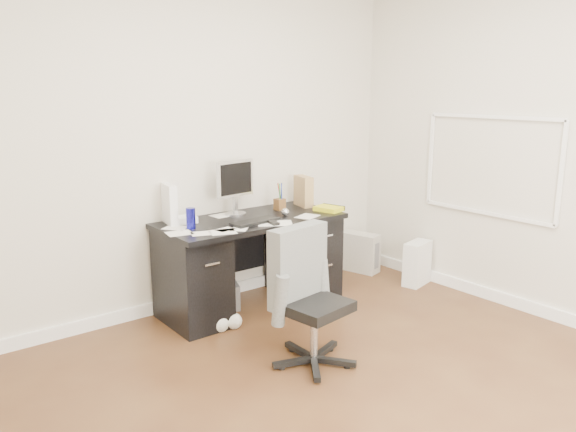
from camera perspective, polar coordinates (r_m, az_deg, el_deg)
name	(u,v)px	position (r m, az deg, el deg)	size (l,w,h in m)	color
ground	(370,402)	(3.46, 8.35, -18.22)	(4.00, 4.00, 0.00)	#442615
room_shell	(381,112)	(3.01, 9.42, 10.42)	(4.02, 4.02, 2.71)	beige
desk	(251,260)	(4.63, -3.74, -4.46)	(1.50, 0.70, 0.75)	black
loose_papers	(233,223)	(4.39, -5.58, -0.70)	(1.10, 0.60, 0.00)	white
lcd_monitor	(235,187)	(4.63, -5.41, 2.92)	(0.37, 0.21, 0.46)	#B6B6BB
keyboard	(255,222)	(4.38, -3.35, -0.57)	(0.41, 0.14, 0.02)	black
computer_mouse	(285,212)	(4.61, -0.28, 0.41)	(0.07, 0.07, 0.07)	#B6B6BB
travel_mug	(191,218)	(4.25, -9.85, -0.24)	(0.07, 0.07, 0.16)	#161593
white_binder	(169,204)	(4.43, -12.01, 1.23)	(0.12, 0.27, 0.31)	white
magazine_file	(303,191)	(4.99, 1.58, 2.54)	(0.11, 0.23, 0.27)	olive
pen_cup	(280,197)	(4.82, -0.86, 1.99)	(0.10, 0.10, 0.23)	brown
yellow_book	(329,209)	(4.82, 4.17, 0.76)	(0.17, 0.22, 0.04)	yellow
paper_remote	(275,222)	(4.36, -1.33, -0.62)	(0.27, 0.21, 0.02)	white
office_chair	(314,299)	(3.65, 2.69, -8.38)	(0.52, 0.52, 0.91)	#525452
pc_tower	(360,252)	(5.61, 7.28, -3.65)	(0.17, 0.38, 0.38)	#B1AB9F
shopping_bag	(417,263)	(5.32, 12.98, -4.70)	(0.30, 0.21, 0.40)	white
wicker_basket	(194,292)	(4.52, -9.57, -7.57)	(0.42, 0.42, 0.42)	#4E2D17
desk_printer	(216,295)	(4.72, -7.35, -7.99)	(0.36, 0.29, 0.21)	slate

